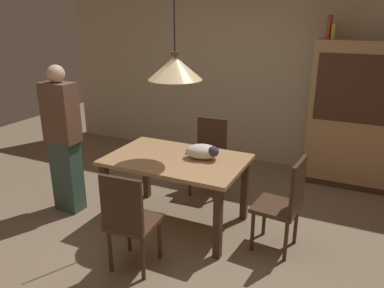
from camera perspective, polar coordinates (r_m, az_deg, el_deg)
The scene contains 12 objects.
ground at distance 3.82m, azimuth -3.52°, elevation -15.21°, with size 10.00×10.00×0.00m, color #847056.
back_wall at distance 5.66m, azimuth 9.44°, elevation 11.74°, with size 6.40×0.10×2.90m, color beige.
dining_table at distance 3.91m, azimuth -2.35°, elevation -3.48°, with size 1.40×0.90×0.75m.
chair_near_front at distance 3.30m, azimuth -9.45°, elevation -10.98°, with size 0.43×0.43×0.93m.
chair_right_side at distance 3.62m, azimuth 13.82°, elevation -8.36°, with size 0.43×0.43×0.93m.
chair_far_back at distance 4.70m, azimuth 2.59°, elevation -1.31°, with size 0.42×0.42×0.93m.
cat_sleeping at distance 3.82m, azimuth 1.71°, elevation -1.14°, with size 0.40×0.30×0.16m.
pendant_lamp at distance 3.64m, azimuth -2.57°, elevation 11.41°, with size 0.52×0.52×1.30m.
hutch_bookcase at distance 5.22m, azimuth 23.28°, elevation 3.56°, with size 1.12×0.45×1.85m.
book_red_tall at distance 5.10m, azimuth 19.96°, elevation 16.22°, with size 0.04×0.22×0.28m, color #B73833.
book_yellow_short at distance 5.10m, azimuth 20.55°, elevation 15.59°, with size 0.04×0.20×0.18m, color gold.
person_standing at distance 4.37m, azimuth -18.76°, elevation 0.51°, with size 0.36×0.22×1.65m.
Camera 1 is at (1.55, -2.75, 2.15)m, focal length 35.47 mm.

